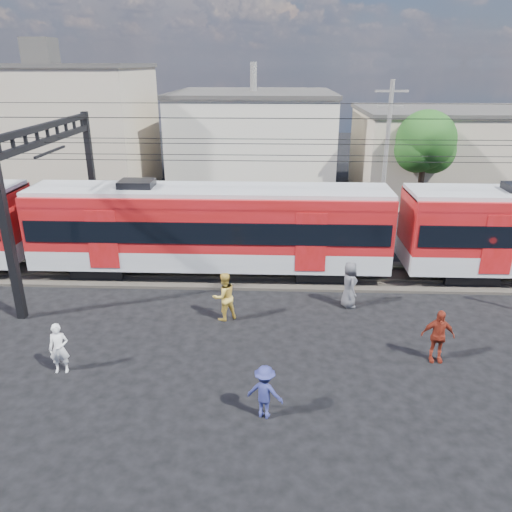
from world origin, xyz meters
name	(u,v)px	position (x,y,z in m)	size (l,w,h in m)	color
ground	(278,375)	(0.00, 0.00, 0.00)	(120.00, 120.00, 0.00)	black
track_bed	(278,275)	(0.00, 8.00, 0.06)	(70.00, 3.40, 0.12)	#2D2823
rail_near	(278,279)	(0.00, 7.25, 0.18)	(70.00, 0.12, 0.12)	#59544C
rail_far	(278,266)	(0.00, 8.75, 0.18)	(70.00, 0.12, 0.12)	#59544C
commuter_train	(215,226)	(-2.91, 8.00, 2.40)	(50.30, 3.08, 4.17)	black
catenary	(82,165)	(-8.65, 8.00, 5.14)	(70.00, 9.30, 7.52)	black
building_west	(51,130)	(-17.00, 24.00, 4.66)	(14.28, 10.20, 9.30)	tan
building_midwest	(254,139)	(-2.00, 27.00, 3.66)	(12.24, 12.24, 7.30)	beige
building_mideast	(469,153)	(14.00, 24.00, 3.16)	(16.32, 10.20, 6.30)	tan
utility_pole_mid	(386,154)	(6.00, 15.00, 4.53)	(1.80, 0.24, 8.50)	slate
tree_near	(428,144)	(9.19, 18.09, 4.66)	(3.82, 3.64, 6.72)	#382619
pedestrian_a	(59,348)	(-6.97, -0.05, 0.85)	(0.62, 0.41, 1.70)	white
pedestrian_b	(224,296)	(-2.08, 3.69, 0.96)	(0.94, 0.73, 1.93)	gold
pedestrian_c	(265,392)	(-0.39, -1.96, 0.80)	(1.04, 0.60, 1.61)	navy
pedestrian_d	(438,336)	(5.23, 1.09, 0.93)	(1.09, 0.45, 1.86)	maroon
pedestrian_e	(349,285)	(2.86, 4.98, 0.96)	(0.94, 0.61, 1.93)	#49494E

